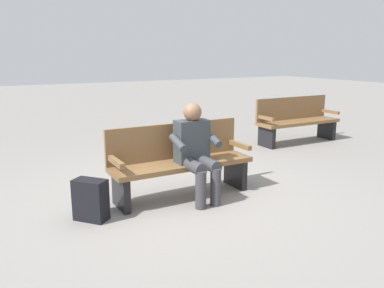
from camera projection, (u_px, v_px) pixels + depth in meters
ground_plane at (183, 196)px, 4.94m from camera, size 40.00×40.00×0.00m
bench_near at (180, 160)px, 4.89m from camera, size 1.80×0.48×0.90m
person_seated at (196, 150)px, 4.71m from camera, size 0.57×0.57×1.18m
backpack at (91, 200)px, 4.20m from camera, size 0.37×0.39×0.45m
bench_far at (296, 120)px, 7.87m from camera, size 1.80×0.49×0.90m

